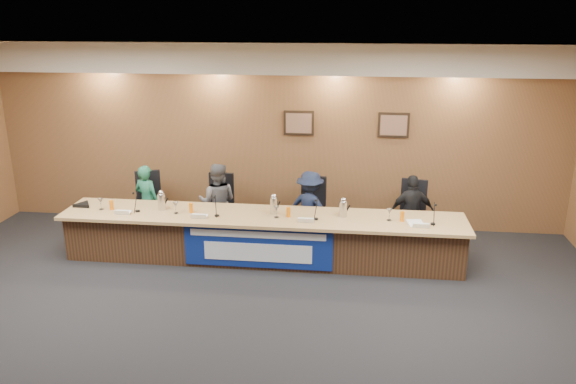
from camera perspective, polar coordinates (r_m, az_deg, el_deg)
name	(u,v)px	position (r m, az deg, el deg)	size (l,w,h in m)	color
floor	(229,346)	(6.73, -5.97, -15.31)	(10.00, 10.00, 0.00)	black
ceiling	(219,62)	(5.66, -7.04, 12.95)	(10.00, 8.00, 0.04)	silver
wall_back	(276,136)	(9.79, -1.22, 5.67)	(10.00, 0.04, 3.20)	brown
soffit	(273,58)	(9.35, -1.50, 13.45)	(10.00, 0.50, 0.50)	beige
dais_body	(262,238)	(8.65, -2.63, -4.71)	(6.00, 0.80, 0.70)	#422918
dais_top	(261,216)	(8.47, -2.72, -2.50)	(6.10, 0.95, 0.05)	tan
banner	(258,247)	(8.27, -3.09, -5.62)	(2.20, 0.02, 0.65)	navy
banner_text_upper	(257,235)	(8.18, -3.13, -4.37)	(2.00, 0.01, 0.10)	silver
banner_text_lower	(258,253)	(8.29, -3.10, -6.16)	(1.60, 0.01, 0.28)	silver
wall_photo_left	(299,123)	(9.67, 1.11, 7.02)	(0.52, 0.04, 0.42)	black
wall_photo_right	(394,125)	(9.65, 10.67, 6.69)	(0.52, 0.04, 0.42)	black
panelist_a	(147,201)	(9.73, -14.10, -0.92)	(0.46, 0.30, 1.25)	#1C5F44
panelist_b	(218,202)	(9.36, -7.16, -1.02)	(0.64, 0.50, 1.32)	#525257
panelist_c	(310,208)	(9.14, 2.24, -1.65)	(0.80, 0.46, 1.24)	#121A32
panelist_d	(412,212)	(9.17, 12.46, -2.03)	(0.72, 0.30, 1.23)	black
office_chair_a	(150,207)	(9.86, -13.84, -1.54)	(0.48, 0.48, 0.08)	black
office_chair_b	(219,210)	(9.51, -6.98, -1.86)	(0.48, 0.48, 0.08)	black
office_chair_c	(310,214)	(9.28, 2.28, -2.25)	(0.48, 0.48, 0.08)	black
office_chair_d	(411,218)	(9.31, 12.35, -2.60)	(0.48, 0.48, 0.08)	black
nameplate_a	(122,212)	(8.80, -16.54, -1.97)	(0.24, 0.06, 0.09)	white
microphone_a	(138,211)	(8.89, -15.03, -1.88)	(0.07, 0.07, 0.02)	black
juice_glass_a	(112,205)	(9.07, -17.49, -1.27)	(0.06, 0.06, 0.15)	orange
water_glass_a	(101,204)	(9.12, -18.48, -1.17)	(0.08, 0.08, 0.18)	silver
nameplate_b	(199,216)	(8.39, -9.07, -2.42)	(0.24, 0.06, 0.09)	white
microphone_b	(217,216)	(8.46, -7.24, -2.39)	(0.07, 0.07, 0.02)	black
juice_glass_b	(191,208)	(8.66, -9.83, -1.59)	(0.06, 0.06, 0.15)	orange
water_glass_b	(176,208)	(8.66, -11.33, -1.58)	(0.08, 0.08, 0.18)	silver
nameplate_c	(306,220)	(8.13, 1.79, -2.86)	(0.24, 0.06, 0.09)	white
microphone_c	(316,219)	(8.28, 2.85, -2.75)	(0.07, 0.07, 0.02)	black
juice_glass_c	(288,212)	(8.35, 0.05, -2.06)	(0.06, 0.06, 0.15)	orange
water_glass_c	(277,212)	(8.32, -1.17, -2.03)	(0.08, 0.08, 0.18)	silver
nameplate_d	(421,225)	(8.15, 13.40, -3.32)	(0.24, 0.06, 0.09)	white
microphone_d	(433,224)	(8.34, 14.50, -3.15)	(0.07, 0.07, 0.02)	black
juice_glass_d	(402,217)	(8.34, 11.52, -2.46)	(0.06, 0.06, 0.15)	orange
water_glass_d	(389,215)	(8.33, 10.25, -2.29)	(0.08, 0.08, 0.18)	silver
carafe_left	(162,202)	(8.86, -12.71, -0.99)	(0.12, 0.12, 0.25)	silver
carafe_mid	(274,206)	(8.47, -1.44, -1.40)	(0.11, 0.11, 0.25)	silver
carafe_right	(343,209)	(8.39, 5.63, -1.73)	(0.12, 0.12, 0.23)	silver
speakerphone	(83,205)	(9.38, -20.09, -1.23)	(0.32, 0.32, 0.05)	black
paper_stack	(416,223)	(8.34, 12.85, -3.09)	(0.22, 0.30, 0.01)	white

